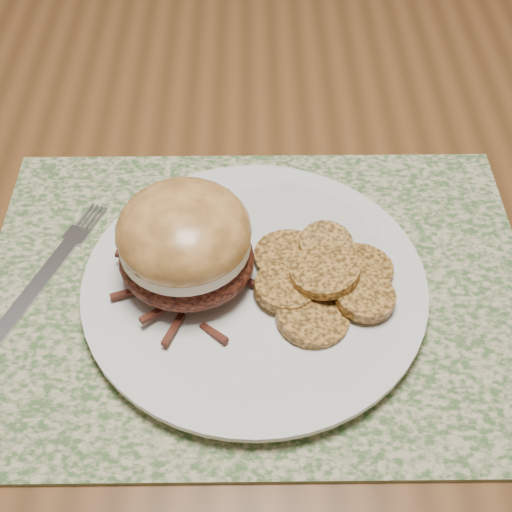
% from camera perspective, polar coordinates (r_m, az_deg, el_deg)
% --- Properties ---
extents(ground, '(3.50, 3.50, 0.00)m').
position_cam_1_polar(ground, '(1.36, -2.35, -14.48)').
color(ground, '#50371B').
rests_on(ground, ground).
extents(dining_table, '(1.50, 0.90, 0.75)m').
position_cam_1_polar(dining_table, '(0.82, -3.81, 7.17)').
color(dining_table, brown).
rests_on(dining_table, ground).
extents(placemat, '(0.45, 0.33, 0.00)m').
position_cam_1_polar(placemat, '(0.59, 0.11, -2.73)').
color(placemat, '#426232').
rests_on(placemat, dining_table).
extents(dinner_plate, '(0.26, 0.26, 0.02)m').
position_cam_1_polar(dinner_plate, '(0.58, -0.12, -2.48)').
color(dinner_plate, silver).
rests_on(dinner_plate, placemat).
extents(pork_sandwich, '(0.13, 0.13, 0.08)m').
position_cam_1_polar(pork_sandwich, '(0.55, -5.70, 1.05)').
color(pork_sandwich, black).
rests_on(pork_sandwich, dinner_plate).
extents(roasted_potatoes, '(0.13, 0.13, 0.03)m').
position_cam_1_polar(roasted_potatoes, '(0.56, 5.30, -1.73)').
color(roasted_potatoes, '#AF7933').
rests_on(roasted_potatoes, dinner_plate).
extents(fork, '(0.08, 0.16, 0.00)m').
position_cam_1_polar(fork, '(0.62, -16.14, -1.04)').
color(fork, '#BBBCC3').
rests_on(fork, placemat).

